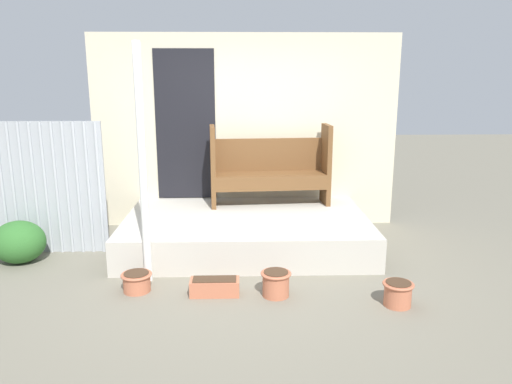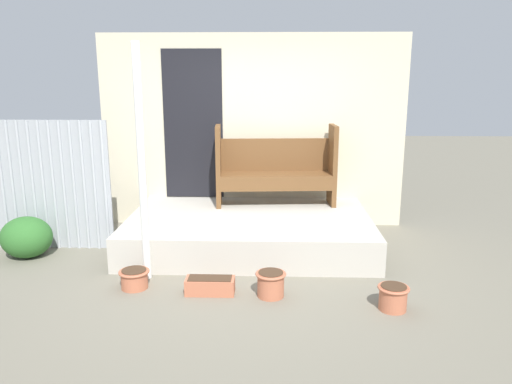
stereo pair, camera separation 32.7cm
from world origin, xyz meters
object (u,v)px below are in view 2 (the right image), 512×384
bench (276,166)px  flower_pot_right (393,296)px  shrub_by_fence (26,237)px  support_post (142,166)px  flower_pot_left (134,278)px  planter_box_rect (210,286)px  flower_pot_middle (271,283)px

bench → flower_pot_right: (1.06, -2.23, -0.77)m
flower_pot_right → shrub_by_fence: bearing=163.1°
support_post → flower_pot_left: support_post is taller
flower_pot_left → planter_box_rect: bearing=-7.5°
flower_pot_left → shrub_by_fence: bearing=151.2°
support_post → flower_pot_left: (-0.07, -0.26, -1.09)m
planter_box_rect → shrub_by_fence: size_ratio=0.81×
flower_pot_middle → shrub_by_fence: bearing=161.4°
flower_pot_middle → planter_box_rect: bearing=176.0°
flower_pot_left → planter_box_rect: size_ratio=0.64×
support_post → shrub_by_fence: size_ratio=4.08×
bench → flower_pot_middle: bench is taller
flower_pot_left → flower_pot_middle: bearing=-6.0°
flower_pot_right → planter_box_rect: size_ratio=0.61×
planter_box_rect → flower_pot_right: bearing=-9.4°
flower_pot_right → bench: bearing=115.4°
flower_pot_left → flower_pot_middle: (1.36, -0.14, 0.03)m
support_post → flower_pot_right: size_ratio=8.28×
bench → flower_pot_right: bench is taller
bench → planter_box_rect: size_ratio=3.31×
bench → flower_pot_right: size_ratio=5.46×
flower_pot_middle → flower_pot_right: (1.11, -0.24, -0.01)m
bench → flower_pot_left: size_ratio=5.18×
bench → shrub_by_fence: size_ratio=2.69×
bench → flower_pot_left: bench is taller
bench → flower_pot_left: bearing=-131.4°
support_post → flower_pot_left: size_ratio=7.84×
flower_pot_left → support_post: bearing=75.8°
flower_pot_left → shrub_by_fence: size_ratio=0.52×
flower_pot_middle → flower_pot_right: 1.13m
flower_pot_left → flower_pot_right: 2.49m
flower_pot_middle → planter_box_rect: (-0.59, 0.04, -0.05)m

